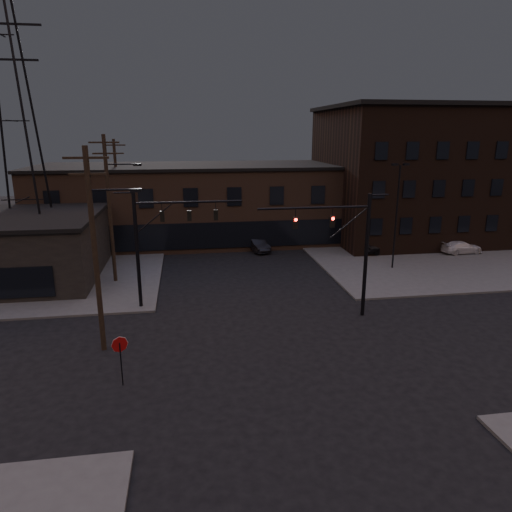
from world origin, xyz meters
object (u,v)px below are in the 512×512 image
at_px(traffic_signal_near, 350,243).
at_px(car_crossing, 257,245).
at_px(parked_car_lot_a, 382,245).
at_px(parked_car_lot_b, 462,247).
at_px(stop_sign, 120,350).
at_px(traffic_signal_far, 156,236).

bearing_deg(traffic_signal_near, car_crossing, 99.92).
relative_size(parked_car_lot_a, parked_car_lot_b, 1.15).
relative_size(stop_sign, parked_car_lot_a, 0.53).
distance_m(parked_car_lot_a, car_crossing, 12.34).
distance_m(traffic_signal_near, stop_sign, 15.17).
height_order(parked_car_lot_a, car_crossing, parked_car_lot_a).
height_order(traffic_signal_near, traffic_signal_far, same).
height_order(traffic_signal_near, stop_sign, traffic_signal_near).
bearing_deg(parked_car_lot_a, parked_car_lot_b, -118.24).
bearing_deg(parked_car_lot_a, traffic_signal_far, 100.79).
xyz_separation_m(parked_car_lot_b, car_crossing, (-19.61, 4.47, -0.07)).
height_order(traffic_signal_far, stop_sign, traffic_signal_far).
bearing_deg(parked_car_lot_a, traffic_signal_near, 131.55).
relative_size(traffic_signal_near, parked_car_lot_b, 1.98).
height_order(traffic_signal_far, parked_car_lot_b, traffic_signal_far).
xyz_separation_m(traffic_signal_near, stop_sign, (-13.36, -6.49, -3.09)).
bearing_deg(parked_car_lot_a, car_crossing, 58.78).
bearing_deg(traffic_signal_far, parked_car_lot_a, 28.02).
relative_size(parked_car_lot_b, car_crossing, 0.99).
bearing_deg(car_crossing, stop_sign, -126.96).
xyz_separation_m(traffic_signal_far, parked_car_lot_a, (20.96, 11.15, -4.07)).
distance_m(traffic_signal_far, parked_car_lot_a, 24.08).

